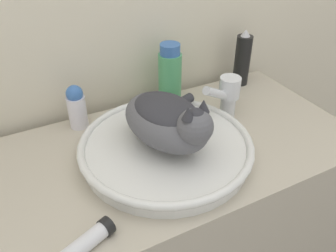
{
  "coord_description": "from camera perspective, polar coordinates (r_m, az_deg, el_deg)",
  "views": [
    {
      "loc": [
        -0.33,
        -0.39,
        1.43
      ],
      "look_at": [
        -0.01,
        0.22,
        0.95
      ],
      "focal_mm": 38.0,
      "sensor_mm": 36.0,
      "label": 1
    }
  ],
  "objects": [
    {
      "name": "cat",
      "position": [
        0.84,
        0.09,
        1.07
      ],
      "size": [
        0.26,
        0.28,
        0.15
      ],
      "rotation": [
        0.0,
        0.0,
        4.94
      ],
      "color": "#56565B",
      "rests_on": "sink_basin"
    },
    {
      "name": "deodorant_stick",
      "position": [
        1.01,
        -14.45,
        3.01
      ],
      "size": [
        0.05,
        0.05,
        0.13
      ],
      "color": "silver",
      "rests_on": "vanity_counter"
    },
    {
      "name": "mouthwash_bottle",
      "position": [
        1.08,
        0.31,
        8.12
      ],
      "size": [
        0.07,
        0.07,
        0.19
      ],
      "color": "#4CA366",
      "rests_on": "vanity_counter"
    },
    {
      "name": "hairspray_can_black",
      "position": [
        1.23,
        11.85,
        10.43
      ],
      "size": [
        0.05,
        0.05,
        0.19
      ],
      "color": "black",
      "rests_on": "vanity_counter"
    },
    {
      "name": "vanity_counter",
      "position": [
        1.24,
        -0.21,
        -19.33
      ],
      "size": [
        1.03,
        0.51,
        0.85
      ],
      "color": "#B2A893",
      "rests_on": "ground_plane"
    },
    {
      "name": "sink_basin",
      "position": [
        0.89,
        -0.35,
        -3.45
      ],
      "size": [
        0.44,
        0.44,
        0.05
      ],
      "color": "silver",
      "rests_on": "vanity_counter"
    },
    {
      "name": "cream_tube",
      "position": [
        0.71,
        -13.73,
        -18.26
      ],
      "size": [
        0.15,
        0.09,
        0.04
      ],
      "rotation": [
        0.0,
        0.0,
        0.38
      ],
      "color": "silver",
      "rests_on": "vanity_counter"
    },
    {
      "name": "faucet",
      "position": [
        1.03,
        9.48,
        5.06
      ],
      "size": [
        0.14,
        0.08,
        0.14
      ],
      "rotation": [
        0.0,
        0.0,
        -2.82
      ],
      "color": "silver",
      "rests_on": "vanity_counter"
    }
  ]
}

